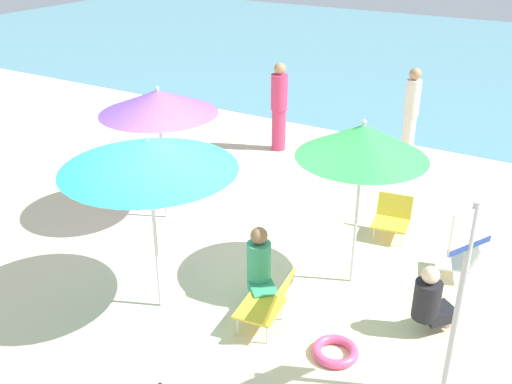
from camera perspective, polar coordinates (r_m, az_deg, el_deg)
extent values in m
plane|color=beige|center=(7.28, -5.83, -9.97)|extent=(40.00, 40.00, 0.00)
cube|color=#5693A3|center=(19.82, 19.70, 11.90)|extent=(40.00, 16.00, 0.01)
cylinder|color=silver|center=(6.61, -9.80, -3.47)|extent=(0.04, 0.04, 2.09)
cone|color=teal|center=(6.24, -10.40, 3.61)|extent=(1.90, 1.90, 0.33)
sphere|color=silver|center=(6.17, -10.54, 5.29)|extent=(0.06, 0.06, 0.06)
cylinder|color=silver|center=(7.08, 9.76, -1.50)|extent=(0.04, 0.04, 2.07)
cone|color=green|center=(6.74, 10.28, 4.87)|extent=(1.52, 1.52, 0.39)
sphere|color=silver|center=(6.66, 10.44, 6.69)|extent=(0.06, 0.06, 0.06)
cylinder|color=silver|center=(8.66, -9.07, 3.39)|extent=(0.04, 0.04, 1.98)
cone|color=#8E56C6|center=(8.38, -9.46, 8.61)|extent=(1.68, 1.68, 0.33)
sphere|color=silver|center=(8.33, -9.56, 9.89)|extent=(0.06, 0.06, 0.06)
cube|color=gold|center=(6.60, 0.39, -11.14)|extent=(0.50, 0.61, 0.03)
cube|color=gold|center=(6.40, 2.33, -10.04)|extent=(0.23, 0.57, 0.43)
cylinder|color=silver|center=(6.58, -1.82, -12.84)|extent=(0.02, 0.02, 0.25)
cylinder|color=silver|center=(6.90, -0.23, -10.73)|extent=(0.02, 0.02, 0.25)
cylinder|color=silver|center=(6.47, 1.04, -13.60)|extent=(0.02, 0.02, 0.25)
cylinder|color=silver|center=(6.80, 2.50, -11.40)|extent=(0.02, 0.02, 0.25)
cube|color=white|center=(7.91, 18.45, -6.36)|extent=(0.53, 0.57, 0.03)
cube|color=white|center=(7.85, 20.24, -5.47)|extent=(0.26, 0.49, 0.33)
cylinder|color=silver|center=(7.79, 17.17, -7.63)|extent=(0.02, 0.02, 0.19)
cylinder|color=silver|center=(8.11, 17.12, -6.21)|extent=(0.02, 0.02, 0.19)
cylinder|color=silver|center=(7.83, 19.62, -7.87)|extent=(0.02, 0.02, 0.19)
cylinder|color=silver|center=(8.15, 19.46, -6.44)|extent=(0.02, 0.02, 0.19)
cube|color=gold|center=(8.52, 12.90, -2.98)|extent=(0.55, 0.52, 0.03)
cube|color=gold|center=(8.66, 13.29, -1.28)|extent=(0.50, 0.20, 0.33)
cylinder|color=silver|center=(8.40, 13.91, -4.49)|extent=(0.02, 0.02, 0.22)
cylinder|color=silver|center=(8.45, 11.30, -4.04)|extent=(0.02, 0.02, 0.22)
cylinder|color=silver|center=(8.72, 14.30, -3.37)|extent=(0.02, 0.02, 0.22)
cylinder|color=silver|center=(8.76, 11.78, -2.94)|extent=(0.02, 0.02, 0.22)
cube|color=black|center=(6.91, 17.22, -11.13)|extent=(0.46, 0.46, 0.12)
cylinder|color=beige|center=(7.06, 18.17, -11.49)|extent=(0.12, 0.12, 0.21)
cylinder|color=black|center=(6.69, 16.21, -9.99)|extent=(0.29, 0.29, 0.44)
sphere|color=beige|center=(6.51, 16.55, -7.71)|extent=(0.19, 0.19, 0.19)
cube|color=#389970|center=(6.89, 0.66, -9.53)|extent=(0.45, 0.46, 0.12)
cylinder|color=#896042|center=(6.84, 1.00, -11.13)|extent=(0.12, 0.12, 0.25)
cylinder|color=#389970|center=(6.89, 0.28, -6.89)|extent=(0.28, 0.28, 0.53)
sphere|color=#896042|center=(6.70, 0.29, -4.24)|extent=(0.20, 0.20, 0.20)
cylinder|color=#DB3866|center=(11.41, 2.21, 6.08)|extent=(0.27, 0.27, 0.81)
cylinder|color=#DB3866|center=(11.18, 2.28, 9.65)|extent=(0.32, 0.32, 0.67)
sphere|color=tan|center=(11.07, 2.32, 11.85)|extent=(0.22, 0.22, 0.22)
cylinder|color=silver|center=(11.04, 14.47, 4.96)|extent=(0.22, 0.22, 0.94)
cylinder|color=silver|center=(10.80, 14.92, 8.84)|extent=(0.26, 0.26, 0.62)
sphere|color=tan|center=(10.69, 15.18, 10.98)|extent=(0.21, 0.21, 0.21)
cylinder|color=#ADADB2|center=(5.63, 19.00, -10.39)|extent=(0.06, 0.06, 2.07)
cube|color=white|center=(5.23, 20.22, -3.33)|extent=(0.26, 0.47, 0.39)
cube|color=navy|center=(5.31, 19.95, -4.90)|extent=(0.27, 0.47, 0.06)
torus|color=#E54C7F|center=(6.43, 7.67, -15.04)|extent=(0.50, 0.50, 0.10)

